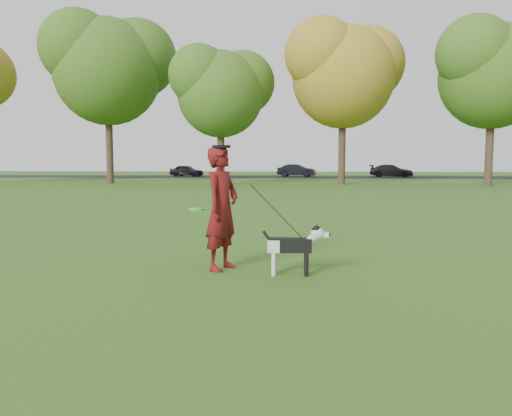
# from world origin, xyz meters

# --- Properties ---
(ground) EXTENTS (120.00, 120.00, 0.00)m
(ground) POSITION_xyz_m (0.00, 0.00, 0.00)
(ground) COLOR #285116
(ground) RESTS_ON ground
(road) EXTENTS (120.00, 7.00, 0.02)m
(road) POSITION_xyz_m (0.00, 40.00, 0.01)
(road) COLOR black
(road) RESTS_ON ground
(man) EXTENTS (0.70, 0.82, 1.90)m
(man) POSITION_xyz_m (-0.68, 0.27, 0.95)
(man) COLOR #56110C
(man) RESTS_ON ground
(dog) EXTENTS (0.99, 0.20, 0.76)m
(dog) POSITION_xyz_m (0.44, -0.05, 0.46)
(dog) COLOR black
(dog) RESTS_ON ground
(car_left) EXTENTS (3.47, 2.17, 1.10)m
(car_left) POSITION_xyz_m (-9.23, 40.00, 0.57)
(car_left) COLOR black
(car_left) RESTS_ON road
(car_mid) EXTENTS (3.76, 2.05, 1.18)m
(car_mid) POSITION_xyz_m (1.27, 40.00, 0.61)
(car_mid) COLOR black
(car_mid) RESTS_ON road
(car_right) EXTENTS (4.27, 2.74, 1.15)m
(car_right) POSITION_xyz_m (10.09, 40.00, 0.60)
(car_right) COLOR black
(car_right) RESTS_ON road
(man_held_items) EXTENTS (1.76, 0.46, 1.40)m
(man_held_items) POSITION_xyz_m (0.15, 0.08, 0.93)
(man_held_items) COLOR #20FF35
(man_held_items) RESTS_ON ground
(tree_row) EXTENTS (51.74, 8.86, 12.01)m
(tree_row) POSITION_xyz_m (-1.43, 26.07, 7.41)
(tree_row) COLOR #38281C
(tree_row) RESTS_ON ground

